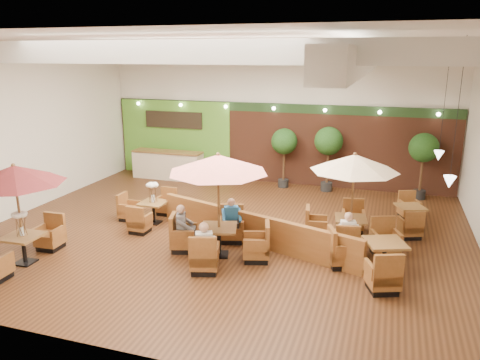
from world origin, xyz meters
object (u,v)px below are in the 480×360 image
at_px(topiary_1, 329,144).
at_px(diner_0, 204,242).
at_px(service_counter, 168,165).
at_px(table_0, 16,189).
at_px(table_3, 147,209).
at_px(diner_3, 348,230).
at_px(diner_1, 232,216).
at_px(topiary_0, 284,144).
at_px(booth_divider, 253,229).
at_px(table_2, 351,178).
at_px(diner_4, 348,229).
at_px(table_4, 371,256).
at_px(topiary_2, 424,150).
at_px(table_5, 410,217).
at_px(diner_2, 183,224).
at_px(table_1, 218,187).

relative_size(topiary_1, diner_0, 2.99).
distance_m(service_counter, table_0, 8.78).
xyz_separation_m(table_3, diner_3, (6.19, -0.70, 0.30)).
bearing_deg(diner_1, topiary_0, -116.53).
bearing_deg(topiary_0, service_counter, -177.68).
bearing_deg(topiary_1, diner_0, -103.06).
bearing_deg(booth_divider, diner_1, -164.66).
relative_size(table_2, table_3, 1.13).
height_order(table_3, diner_4, table_3).
relative_size(service_counter, topiary_0, 1.28).
relative_size(table_4, diner_0, 3.41).
xyz_separation_m(booth_divider, table_2, (2.49, 0.93, 1.42)).
bearing_deg(topiary_2, table_2, -112.58).
height_order(table_5, diner_4, diner_4).
distance_m(table_0, diner_0, 4.75).
height_order(table_0, table_3, table_0).
bearing_deg(table_4, diner_3, 114.12).
height_order(table_2, diner_0, table_2).
bearing_deg(topiary_2, topiary_1, 180.00).
bearing_deg(table_2, diner_2, -163.53).
relative_size(diner_0, diner_1, 1.05).
bearing_deg(diner_1, table_1, 64.77).
relative_size(topiary_0, diner_2, 2.83).
xyz_separation_m(table_4, topiary_1, (-1.99, 6.58, 1.48)).
xyz_separation_m(table_1, table_3, (-3.01, 1.66, -1.43)).
relative_size(diner_3, diner_4, 0.97).
xyz_separation_m(table_3, diner_0, (3.01, -2.67, 0.33)).
distance_m(table_0, diner_1, 5.52).
height_order(topiary_0, diner_3, topiary_0).
bearing_deg(table_1, diner_4, 0.48).
xyz_separation_m(topiary_0, topiary_1, (1.70, 0.00, 0.11)).
distance_m(topiary_0, diner_3, 6.75).
xyz_separation_m(topiary_1, diner_0, (-1.84, -7.92, -1.08)).
xyz_separation_m(table_5, diner_0, (-4.78, -4.73, 0.44)).
xyz_separation_m(service_counter, topiary_0, (4.94, 0.20, 1.16)).
distance_m(topiary_2, diner_1, 7.93).
height_order(topiary_2, diner_3, topiary_2).
relative_size(booth_divider, table_1, 2.28).
bearing_deg(topiary_0, diner_2, -99.40).
height_order(table_2, topiary_2, table_2).
bearing_deg(diner_3, service_counter, 131.30).
xyz_separation_m(table_4, topiary_2, (1.37, 6.58, 1.43)).
height_order(table_4, diner_3, diner_3).
relative_size(booth_divider, topiary_2, 2.67).
relative_size(topiary_1, diner_4, 3.20).
distance_m(service_counter, table_5, 10.05).
height_order(table_0, diner_0, table_0).
height_order(booth_divider, table_5, booth_divider).
height_order(booth_divider, table_1, table_1).
bearing_deg(topiary_0, table_2, -59.17).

